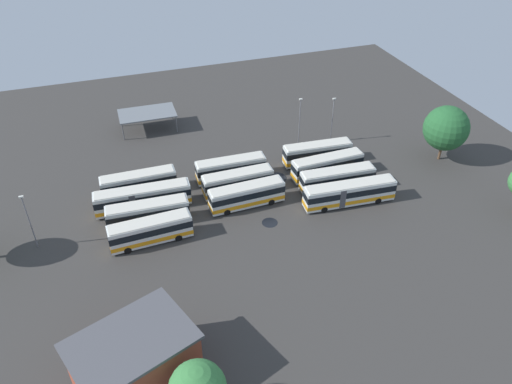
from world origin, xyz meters
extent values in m
plane|color=#383533|center=(0.00, 0.00, 0.00)|extent=(107.80, 107.80, 0.00)
cube|color=silver|center=(-14.68, -5.44, 1.90)|extent=(11.20, 2.92, 3.19)
cube|color=beige|center=(-14.68, -5.44, 3.56)|extent=(10.75, 2.70, 0.14)
cube|color=black|center=(-14.68, -5.44, 2.41)|extent=(11.26, 2.96, 1.02)
cube|color=orange|center=(-14.68, -5.44, 1.00)|extent=(11.26, 2.96, 0.64)
cube|color=black|center=(-9.12, -5.21, 2.51)|extent=(0.14, 2.01, 1.18)
cylinder|color=black|center=(-11.29, -4.17, 0.50)|extent=(1.01, 0.34, 1.00)
cylinder|color=black|center=(-11.19, -6.42, 0.50)|extent=(1.01, 0.34, 1.00)
cylinder|color=black|center=(-18.17, -4.46, 0.50)|extent=(1.01, 0.34, 1.00)
cylinder|color=black|center=(-18.07, -6.72, 0.50)|extent=(1.01, 0.34, 1.00)
cube|color=silver|center=(-14.41, -1.50, 1.90)|extent=(11.55, 3.03, 3.19)
cube|color=beige|center=(-14.41, -1.50, 3.56)|extent=(11.08, 2.81, 0.14)
cube|color=black|center=(-14.41, -1.50, 2.41)|extent=(11.61, 3.07, 1.02)
cube|color=orange|center=(-14.41, -1.50, 1.00)|extent=(11.61, 3.07, 0.64)
cube|color=black|center=(-8.69, -1.79, 2.51)|extent=(0.16, 2.01, 1.18)
cylinder|color=black|center=(-10.81, -0.56, 0.50)|extent=(1.01, 0.35, 1.00)
cylinder|color=black|center=(-10.93, -2.81, 0.50)|extent=(1.01, 0.35, 1.00)
cylinder|color=black|center=(-17.90, -0.20, 0.50)|extent=(1.01, 0.35, 1.00)
cylinder|color=black|center=(-18.01, -2.45, 0.50)|extent=(1.01, 0.35, 1.00)
cube|color=silver|center=(-14.54, 2.40, 1.90)|extent=(13.99, 3.12, 3.19)
cube|color=beige|center=(-14.54, 2.40, 3.56)|extent=(13.43, 2.90, 0.14)
cube|color=black|center=(-14.54, 2.40, 2.41)|extent=(14.06, 3.16, 1.02)
cube|color=orange|center=(-14.54, 2.40, 1.00)|extent=(14.06, 3.16, 0.64)
cube|color=black|center=(-7.59, 2.06, 2.51)|extent=(0.16, 2.01, 1.18)
cube|color=#47474C|center=(-16.06, 2.47, 1.90)|extent=(1.02, 2.54, 3.07)
cylinder|color=black|center=(-10.18, 3.31, 0.50)|extent=(1.01, 0.35, 1.00)
cylinder|color=black|center=(-10.29, 1.06, 0.50)|extent=(1.01, 0.35, 1.00)
cylinder|color=black|center=(-18.78, 3.73, 0.50)|extent=(1.01, 0.35, 1.00)
cylinder|color=black|center=(-18.89, 1.48, 0.50)|extent=(1.01, 0.35, 1.00)
cube|color=silver|center=(-14.56, 6.42, 1.90)|extent=(11.32, 2.53, 3.19)
cube|color=beige|center=(-14.56, 6.42, 3.56)|extent=(10.86, 2.33, 0.14)
cube|color=black|center=(-14.56, 6.42, 2.41)|extent=(11.37, 2.57, 1.02)
cube|color=orange|center=(-14.56, 6.42, 1.00)|extent=(11.37, 2.57, 0.64)
cube|color=black|center=(-8.90, 6.39, 2.51)|extent=(0.07, 2.01, 1.18)
cylinder|color=black|center=(-11.05, 7.53, 0.50)|extent=(1.00, 0.31, 1.00)
cylinder|color=black|center=(-11.06, 5.27, 0.50)|extent=(1.00, 0.31, 1.00)
cylinder|color=black|center=(-18.06, 7.58, 0.50)|extent=(1.00, 0.31, 1.00)
cylinder|color=black|center=(-18.07, 5.32, 0.50)|extent=(1.00, 0.31, 1.00)
cube|color=silver|center=(0.11, -1.91, 1.90)|extent=(11.33, 2.81, 3.19)
cube|color=beige|center=(0.11, -1.91, 3.56)|extent=(10.87, 2.60, 0.14)
cube|color=black|center=(0.11, -1.91, 2.41)|extent=(11.39, 2.85, 1.02)
cube|color=orange|center=(0.11, -1.91, 1.00)|extent=(11.39, 2.85, 0.64)
cube|color=black|center=(5.74, -1.73, 2.51)|extent=(0.12, 2.01, 1.18)
cylinder|color=black|center=(3.56, -0.67, 0.50)|extent=(1.01, 0.33, 1.00)
cylinder|color=black|center=(3.63, -2.92, 0.50)|extent=(1.01, 0.33, 1.00)
cylinder|color=black|center=(-3.42, -0.89, 0.50)|extent=(1.01, 0.33, 1.00)
cylinder|color=black|center=(-3.35, -3.14, 0.50)|extent=(1.01, 0.33, 1.00)
cube|color=silver|center=(-0.11, 1.84, 1.90)|extent=(10.91, 2.56, 3.19)
cube|color=beige|center=(-0.11, 1.84, 3.56)|extent=(10.47, 2.36, 0.14)
cube|color=black|center=(-0.11, 1.84, 2.41)|extent=(10.96, 2.59, 1.02)
cube|color=orange|center=(-0.11, 1.84, 1.00)|extent=(10.96, 2.59, 0.64)
cube|color=black|center=(5.34, 1.89, 2.51)|extent=(0.08, 2.01, 1.18)
cylinder|color=black|center=(3.25, 3.00, 0.50)|extent=(1.00, 0.31, 1.00)
cylinder|color=black|center=(3.28, 0.74, 0.50)|extent=(1.00, 0.31, 1.00)
cylinder|color=black|center=(-3.49, 2.93, 0.50)|extent=(1.00, 0.31, 1.00)
cylinder|color=black|center=(-3.47, 0.68, 0.50)|extent=(1.00, 0.31, 1.00)
cube|color=silver|center=(-0.07, 5.76, 1.90)|extent=(11.17, 2.78, 3.19)
cube|color=beige|center=(-0.07, 5.76, 3.56)|extent=(10.72, 2.58, 0.14)
cube|color=black|center=(-0.07, 5.76, 2.41)|extent=(11.23, 2.82, 1.02)
cube|color=orange|center=(-0.07, 5.76, 1.00)|extent=(11.23, 2.82, 0.64)
cube|color=black|center=(5.49, 5.60, 2.51)|extent=(0.12, 2.01, 1.18)
cylinder|color=black|center=(3.41, 6.79, 0.50)|extent=(1.01, 0.33, 1.00)
cylinder|color=black|center=(3.34, 4.53, 0.50)|extent=(1.01, 0.33, 1.00)
cylinder|color=black|center=(-3.47, 7.00, 0.50)|extent=(1.01, 0.33, 1.00)
cylinder|color=black|center=(-3.54, 4.74, 0.50)|extent=(1.01, 0.33, 1.00)
cube|color=silver|center=(14.71, -6.38, 1.90)|extent=(14.04, 3.50, 3.19)
cube|color=beige|center=(14.71, -6.38, 3.56)|extent=(13.47, 3.26, 0.14)
cube|color=black|center=(14.71, -6.38, 2.41)|extent=(14.11, 3.54, 1.02)
cube|color=orange|center=(14.71, -6.38, 1.00)|extent=(14.11, 3.54, 0.64)
cube|color=black|center=(21.65, -6.91, 2.51)|extent=(0.21, 2.01, 1.18)
cube|color=#47474C|center=(13.19, -6.26, 1.90)|extent=(1.09, 2.56, 3.07)
cylinder|color=black|center=(19.09, -5.58, 0.50)|extent=(1.02, 0.38, 1.00)
cylinder|color=black|center=(18.92, -7.83, 0.50)|extent=(1.02, 0.38, 1.00)
cylinder|color=black|center=(10.50, -4.93, 0.50)|extent=(1.02, 0.38, 1.00)
cylinder|color=black|center=(10.33, -7.17, 0.50)|extent=(1.02, 0.38, 1.00)
cube|color=silver|center=(14.69, -2.42, 1.90)|extent=(11.74, 3.22, 3.19)
cube|color=beige|center=(14.69, -2.42, 3.56)|extent=(11.26, 2.99, 0.14)
cube|color=black|center=(14.69, -2.42, 2.41)|extent=(11.80, 3.26, 1.02)
cube|color=orange|center=(14.69, -2.42, 1.00)|extent=(11.80, 3.26, 0.64)
cube|color=black|center=(20.49, -2.81, 2.51)|extent=(0.19, 2.01, 1.18)
cylinder|color=black|center=(18.35, -1.54, 0.50)|extent=(1.02, 0.37, 1.00)
cylinder|color=black|center=(18.20, -3.79, 0.50)|extent=(1.02, 0.37, 1.00)
cylinder|color=black|center=(11.18, -1.06, 0.50)|extent=(1.02, 0.37, 1.00)
cylinder|color=black|center=(11.03, -3.31, 0.50)|extent=(1.02, 0.37, 1.00)
cube|color=silver|center=(14.87, 1.52, 1.90)|extent=(11.83, 2.83, 3.19)
cube|color=beige|center=(14.87, 1.52, 3.56)|extent=(11.35, 2.62, 0.14)
cube|color=black|center=(14.87, 1.52, 2.41)|extent=(11.89, 2.87, 1.02)
cube|color=orange|center=(14.87, 1.52, 1.00)|extent=(11.89, 2.87, 0.64)
cube|color=black|center=(20.75, 1.71, 2.51)|extent=(0.12, 2.01, 1.18)
cylinder|color=black|center=(18.47, 2.76, 0.50)|extent=(1.01, 0.33, 1.00)
cylinder|color=black|center=(18.55, 0.51, 0.50)|extent=(1.01, 0.33, 1.00)
cylinder|color=black|center=(11.19, 2.53, 0.50)|extent=(1.01, 0.33, 1.00)
cylinder|color=black|center=(11.26, 0.28, 0.50)|extent=(1.01, 0.33, 1.00)
cube|color=silver|center=(15.00, 5.68, 1.90)|extent=(11.58, 3.31, 3.19)
cube|color=beige|center=(15.00, 5.68, 3.56)|extent=(11.11, 3.08, 0.14)
cube|color=black|center=(15.00, 5.68, 2.41)|extent=(11.64, 3.35, 1.02)
cube|color=orange|center=(15.00, 5.68, 1.00)|extent=(11.64, 3.35, 0.64)
cube|color=black|center=(20.71, 5.24, 2.51)|extent=(0.21, 2.01, 1.18)
cylinder|color=black|center=(18.61, 6.53, 0.50)|extent=(1.02, 0.38, 1.00)
cylinder|color=black|center=(18.44, 4.28, 0.50)|extent=(1.02, 0.38, 1.00)
cylinder|color=black|center=(11.55, 7.07, 0.50)|extent=(1.02, 0.38, 1.00)
cylinder|color=black|center=(11.38, 4.82, 0.50)|extent=(1.02, 0.38, 1.00)
cube|color=#99422D|center=(-19.43, -26.29, 3.04)|extent=(12.91, 10.92, 6.09)
cube|color=#4C4C51|center=(-19.43, -26.29, 6.27)|extent=(13.69, 11.58, 0.36)
cube|color=black|center=(-14.28, -24.39, 1.10)|extent=(0.68, 1.71, 2.20)
cube|color=slate|center=(-9.98, 26.67, 3.32)|extent=(10.46, 6.33, 0.20)
cylinder|color=#59595B|center=(-5.06, 29.31, 1.61)|extent=(0.20, 0.20, 3.22)
cylinder|color=#59595B|center=(-5.18, 23.81, 1.61)|extent=(0.20, 0.20, 3.22)
cylinder|color=#59595B|center=(-14.78, 29.53, 1.61)|extent=(0.20, 0.20, 3.22)
cylinder|color=#59595B|center=(-14.90, 24.03, 1.61)|extent=(0.20, 0.20, 3.22)
cylinder|color=slate|center=(20.26, 11.29, 4.13)|extent=(0.16, 0.16, 8.26)
cube|color=silver|center=(20.26, 11.29, 8.44)|extent=(0.56, 0.28, 0.20)
cylinder|color=slate|center=(14.40, 12.24, 4.32)|extent=(0.16, 0.16, 8.65)
cube|color=silver|center=(14.40, 12.24, 8.83)|extent=(0.56, 0.28, 0.20)
cylinder|color=slate|center=(-29.45, -1.46, 4.09)|extent=(0.16, 0.16, 8.18)
cube|color=silver|center=(-29.45, -1.46, 8.36)|extent=(0.56, 0.28, 0.20)
cylinder|color=brown|center=(35.29, -0.05, 1.39)|extent=(0.44, 0.44, 2.78)
sphere|color=#235B2D|center=(35.29, -0.05, 5.94)|extent=(7.44, 7.44, 7.44)
cylinder|color=black|center=(1.96, -6.84, 0.00)|extent=(2.30, 2.30, 0.01)
cylinder|color=black|center=(-9.37, 8.84, 0.00)|extent=(1.57, 1.57, 0.01)
cylinder|color=black|center=(7.02, 3.51, 0.00)|extent=(3.14, 3.14, 0.01)
camera|label=1|loc=(-17.82, -58.46, 45.40)|focal=34.95mm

